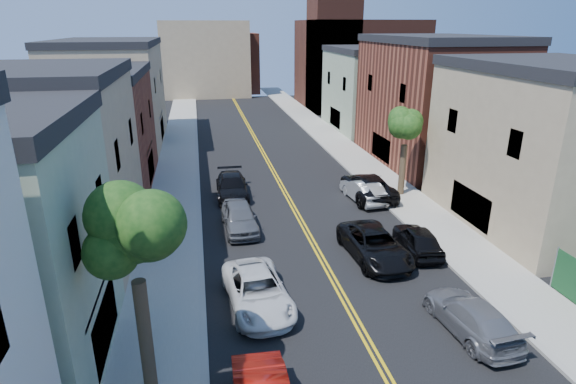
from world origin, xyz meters
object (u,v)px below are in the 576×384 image
dark_car_right_far (368,186)px  black_suv_lane (375,245)px  grey_car_left (240,217)px  black_car_right (418,239)px  black_car_left (232,186)px  grey_car_right (471,316)px  silver_car_right (363,190)px  white_pickup (257,291)px

dark_car_right_far → black_suv_lane: 9.18m
grey_car_left → dark_car_right_far: 10.06m
grey_car_left → black_car_right: (8.99, -4.61, -0.08)m
black_car_left → grey_car_right: bearing=-64.1°
grey_car_right → black_car_right: (1.03, 6.83, 0.03)m
black_car_left → silver_car_right: black_car_left is taller
silver_car_right → dark_car_right_far: 0.86m
black_car_left → black_car_right: (8.99, -10.34, -0.04)m
black_suv_lane → grey_car_right: bearing=-80.4°
grey_car_left → dark_car_right_far: size_ratio=0.80×
grey_car_right → white_pickup: bearing=-26.9°
dark_car_right_far → black_suv_lane: dark_car_right_far is taller
grey_car_left → black_car_right: 10.10m
grey_car_left → black_car_right: grey_car_left is taller
silver_car_right → grey_car_left: bearing=14.2°
silver_car_right → black_suv_lane: black_suv_lane is taller
black_car_right → dark_car_right_far: bearing=-86.7°
black_car_right → white_pickup: bearing=26.6°
black_car_right → silver_car_right: (-0.26, 7.81, 0.04)m
black_car_left → black_car_right: bearing=-48.0°
white_pickup → dark_car_right_far: (9.30, 11.92, 0.08)m
white_pickup → black_car_left: size_ratio=1.00×
grey_car_left → black_car_left: grey_car_left is taller
black_suv_lane → white_pickup: bearing=-157.0°
grey_car_left → black_car_left: bearing=87.8°
grey_car_right → dark_car_right_far: bearing=-99.0°
silver_car_right → dark_car_right_far: (0.57, 0.64, 0.06)m
grey_car_left → white_pickup: bearing=-92.2°
white_pickup → black_suv_lane: 7.21m
black_car_right → silver_car_right: bearing=-82.6°
black_car_left → silver_car_right: bearing=-15.1°
black_car_left → grey_car_right: black_car_left is taller
grey_car_right → black_car_right: black_car_right is taller
black_car_right → black_car_left: bearing=-43.6°
grey_car_right → silver_car_right: size_ratio=1.04×
white_pickup → grey_car_right: white_pickup is taller
grey_car_right → silver_car_right: silver_car_right is taller
grey_car_left → silver_car_right: (8.73, 3.20, -0.05)m
black_car_left → black_car_right: 13.70m
black_car_left → silver_car_right: 9.09m
black_car_right → black_suv_lane: bearing=12.0°
black_car_left → dark_car_right_far: (9.30, -1.89, 0.05)m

